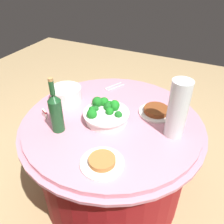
{
  "coord_description": "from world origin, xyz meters",
  "views": [
    {
      "loc": [
        -0.5,
        1.04,
        1.61
      ],
      "look_at": [
        0.0,
        0.0,
        0.79
      ],
      "focal_mm": 37.01,
      "sensor_mm": 36.0,
      "label": 1
    }
  ],
  "objects_px": {
    "food_plate_stir_fry": "(156,111)",
    "food_plate_peanuts": "(102,162)",
    "broccoli_bowl": "(106,113)",
    "wine_bottle": "(56,112)",
    "plate_stack": "(66,94)",
    "decorative_fruit_vase": "(177,112)",
    "serving_tongs": "(114,87)",
    "label_placard_front": "(45,113)"
  },
  "relations": [
    {
      "from": "plate_stack",
      "to": "wine_bottle",
      "type": "distance_m",
      "value": 0.33
    },
    {
      "from": "food_plate_stir_fry",
      "to": "food_plate_peanuts",
      "type": "bearing_deg",
      "value": 77.95
    },
    {
      "from": "broccoli_bowl",
      "to": "serving_tongs",
      "type": "distance_m",
      "value": 0.41
    },
    {
      "from": "food_plate_peanuts",
      "to": "food_plate_stir_fry",
      "type": "bearing_deg",
      "value": -102.05
    },
    {
      "from": "plate_stack",
      "to": "decorative_fruit_vase",
      "type": "relative_size",
      "value": 0.62
    },
    {
      "from": "plate_stack",
      "to": "wine_bottle",
      "type": "height_order",
      "value": "wine_bottle"
    },
    {
      "from": "decorative_fruit_vase",
      "to": "food_plate_peanuts",
      "type": "relative_size",
      "value": 1.55
    },
    {
      "from": "plate_stack",
      "to": "label_placard_front",
      "type": "distance_m",
      "value": 0.23
    },
    {
      "from": "decorative_fruit_vase",
      "to": "serving_tongs",
      "type": "distance_m",
      "value": 0.66
    },
    {
      "from": "decorative_fruit_vase",
      "to": "serving_tongs",
      "type": "xyz_separation_m",
      "value": [
        0.54,
        -0.35,
        -0.15
      ]
    },
    {
      "from": "broccoli_bowl",
      "to": "food_plate_stir_fry",
      "type": "height_order",
      "value": "broccoli_bowl"
    },
    {
      "from": "plate_stack",
      "to": "label_placard_front",
      "type": "xyz_separation_m",
      "value": [
        0.01,
        0.22,
        -0.02
      ]
    },
    {
      "from": "decorative_fruit_vase",
      "to": "food_plate_stir_fry",
      "type": "xyz_separation_m",
      "value": [
        0.15,
        -0.15,
        -0.14
      ]
    },
    {
      "from": "wine_bottle",
      "to": "food_plate_stir_fry",
      "type": "height_order",
      "value": "wine_bottle"
    },
    {
      "from": "serving_tongs",
      "to": "food_plate_stir_fry",
      "type": "bearing_deg",
      "value": 153.66
    },
    {
      "from": "plate_stack",
      "to": "serving_tongs",
      "type": "xyz_separation_m",
      "value": [
        -0.22,
        -0.31,
        -0.05
      ]
    },
    {
      "from": "serving_tongs",
      "to": "food_plate_stir_fry",
      "type": "height_order",
      "value": "food_plate_stir_fry"
    },
    {
      "from": "broccoli_bowl",
      "to": "label_placard_front",
      "type": "bearing_deg",
      "value": 22.45
    },
    {
      "from": "food_plate_stir_fry",
      "to": "food_plate_peanuts",
      "type": "relative_size",
      "value": 1.0
    },
    {
      "from": "decorative_fruit_vase",
      "to": "food_plate_stir_fry",
      "type": "height_order",
      "value": "decorative_fruit_vase"
    },
    {
      "from": "decorative_fruit_vase",
      "to": "label_placard_front",
      "type": "bearing_deg",
      "value": 13.97
    },
    {
      "from": "wine_bottle",
      "to": "serving_tongs",
      "type": "height_order",
      "value": "wine_bottle"
    },
    {
      "from": "plate_stack",
      "to": "food_plate_stir_fry",
      "type": "xyz_separation_m",
      "value": [
        -0.61,
        -0.12,
        -0.03
      ]
    },
    {
      "from": "label_placard_front",
      "to": "food_plate_peanuts",
      "type": "bearing_deg",
      "value": 159.34
    },
    {
      "from": "decorative_fruit_vase",
      "to": "label_placard_front",
      "type": "distance_m",
      "value": 0.8
    },
    {
      "from": "plate_stack",
      "to": "decorative_fruit_vase",
      "type": "bearing_deg",
      "value": 177.38
    },
    {
      "from": "food_plate_peanuts",
      "to": "wine_bottle",
      "type": "bearing_deg",
      "value": -19.81
    },
    {
      "from": "label_placard_front",
      "to": "food_plate_stir_fry",
      "type": "bearing_deg",
      "value": -150.97
    },
    {
      "from": "plate_stack",
      "to": "food_plate_peanuts",
      "type": "distance_m",
      "value": 0.65
    },
    {
      "from": "plate_stack",
      "to": "food_plate_stir_fry",
      "type": "relative_size",
      "value": 0.95
    },
    {
      "from": "broccoli_bowl",
      "to": "food_plate_stir_fry",
      "type": "distance_m",
      "value": 0.33
    },
    {
      "from": "plate_stack",
      "to": "label_placard_front",
      "type": "bearing_deg",
      "value": 87.83
    },
    {
      "from": "plate_stack",
      "to": "serving_tongs",
      "type": "distance_m",
      "value": 0.38
    },
    {
      "from": "plate_stack",
      "to": "label_placard_front",
      "type": "height_order",
      "value": "plate_stack"
    },
    {
      "from": "broccoli_bowl",
      "to": "wine_bottle",
      "type": "relative_size",
      "value": 0.83
    },
    {
      "from": "broccoli_bowl",
      "to": "plate_stack",
      "type": "height_order",
      "value": "broccoli_bowl"
    },
    {
      "from": "plate_stack",
      "to": "food_plate_stir_fry",
      "type": "distance_m",
      "value": 0.62
    },
    {
      "from": "broccoli_bowl",
      "to": "decorative_fruit_vase",
      "type": "distance_m",
      "value": 0.43
    },
    {
      "from": "broccoli_bowl",
      "to": "wine_bottle",
      "type": "bearing_deg",
      "value": 45.53
    },
    {
      "from": "serving_tongs",
      "to": "food_plate_stir_fry",
      "type": "distance_m",
      "value": 0.44
    },
    {
      "from": "broccoli_bowl",
      "to": "food_plate_peanuts",
      "type": "distance_m",
      "value": 0.37
    },
    {
      "from": "decorative_fruit_vase",
      "to": "food_plate_stir_fry",
      "type": "distance_m",
      "value": 0.25
    }
  ]
}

